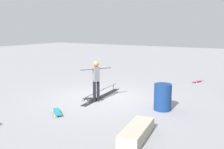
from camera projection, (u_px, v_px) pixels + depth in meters
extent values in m
plane|color=gray|center=(102.00, 98.00, 10.68)|extent=(60.00, 60.00, 0.00)
cube|color=black|center=(102.00, 97.00, 10.88)|extent=(3.02, 0.54, 0.01)
cylinder|color=gray|center=(113.00, 88.00, 11.87)|extent=(0.04, 0.04, 0.30)
cylinder|color=gray|center=(88.00, 100.00, 9.84)|extent=(0.04, 0.04, 0.30)
cylinder|color=gray|center=(102.00, 90.00, 10.83)|extent=(2.85, 0.33, 0.05)
cube|color=#B2A893|center=(137.00, 132.00, 6.77)|extent=(1.71, 0.77, 0.33)
cylinder|color=black|center=(98.00, 91.00, 10.16)|extent=(0.16, 0.16, 0.81)
cylinder|color=black|center=(94.00, 92.00, 10.08)|extent=(0.16, 0.16, 0.81)
cube|color=slate|center=(96.00, 74.00, 9.99)|extent=(0.28, 0.27, 0.57)
sphere|color=#A87A56|center=(96.00, 64.00, 9.92)|extent=(0.22, 0.22, 0.22)
cylinder|color=slate|center=(105.00, 68.00, 10.14)|extent=(0.51, 0.33, 0.07)
cylinder|color=slate|center=(87.00, 69.00, 9.77)|extent=(0.51, 0.33, 0.07)
cube|color=black|center=(93.00, 98.00, 10.34)|extent=(0.63, 0.77, 0.02)
cylinder|color=white|center=(100.00, 99.00, 10.48)|extent=(0.06, 0.06, 0.05)
cylinder|color=white|center=(100.00, 100.00, 10.26)|extent=(0.06, 0.06, 0.05)
cylinder|color=white|center=(86.00, 99.00, 10.44)|extent=(0.06, 0.06, 0.05)
cylinder|color=white|center=(86.00, 101.00, 10.22)|extent=(0.06, 0.06, 0.05)
cube|color=teal|center=(57.00, 112.00, 8.69)|extent=(0.66, 0.75, 0.02)
cylinder|color=white|center=(62.00, 115.00, 8.48)|extent=(0.06, 0.06, 0.05)
cylinder|color=white|center=(55.00, 116.00, 8.41)|extent=(0.06, 0.06, 0.05)
cylinder|color=white|center=(59.00, 110.00, 8.99)|extent=(0.06, 0.06, 0.05)
cylinder|color=white|center=(53.00, 111.00, 8.91)|extent=(0.06, 0.06, 0.05)
cube|color=#E05993|center=(198.00, 81.00, 13.76)|extent=(0.82, 0.47, 0.02)
cylinder|color=white|center=(199.00, 81.00, 14.02)|extent=(0.06, 0.05, 0.05)
cylinder|color=white|center=(202.00, 81.00, 13.85)|extent=(0.06, 0.05, 0.05)
cylinder|color=white|center=(193.00, 82.00, 13.69)|extent=(0.06, 0.05, 0.05)
cylinder|color=white|center=(196.00, 83.00, 13.52)|extent=(0.06, 0.05, 0.05)
cylinder|color=navy|center=(163.00, 97.00, 9.05)|extent=(0.61, 0.61, 0.94)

